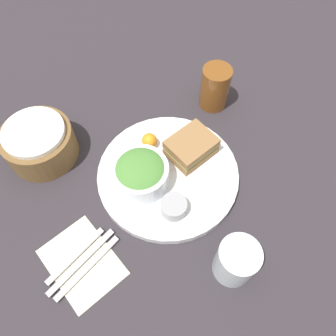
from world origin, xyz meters
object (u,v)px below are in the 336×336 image
plate (168,175)px  knife (81,262)px  spoon (76,256)px  bread_basket (39,143)px  sandwich (191,147)px  fork (88,268)px  salad_bowl (141,173)px  drink_glass (215,88)px  water_glass (236,261)px  dressing_cup (174,207)px

plate → knife: plate is taller
knife → spoon: same height
bread_basket → plate: bearing=-53.1°
sandwich → fork: (-0.33, -0.06, -0.04)m
salad_bowl → spoon: bearing=-168.7°
sandwich → salad_bowl: size_ratio=0.84×
drink_glass → knife: drink_glass is taller
water_glass → sandwich: bearing=65.0°
knife → sandwich: bearing=179.2°
dressing_cup → drink_glass: 0.33m
fork → knife: (-0.00, 0.02, 0.00)m
dressing_cup → knife: (-0.21, 0.04, -0.03)m
bread_basket → fork: (-0.08, -0.30, -0.04)m
dressing_cup → drink_glass: (0.29, 0.17, 0.02)m
sandwich → knife: sandwich is taller
sandwich → fork: 0.34m
sandwich → water_glass: water_glass is taller
knife → spoon: (-0.00, 0.02, 0.00)m
plate → spoon: size_ratio=2.19×
plate → bread_basket: (-0.18, 0.24, 0.03)m
salad_bowl → fork: (-0.20, -0.08, -0.05)m
plate → salad_bowl: 0.08m
drink_glass → sandwich: bearing=-151.6°
plate → sandwich: (0.07, 0.01, 0.03)m
plate → fork: (-0.26, -0.05, -0.00)m
sandwich → bread_basket: bearing=137.3°
drink_glass → knife: 0.52m
knife → salad_bowl: bearing=-171.8°
drink_glass → bread_basket: 0.44m
knife → water_glass: size_ratio=1.68×
salad_bowl → dressing_cup: (0.01, -0.10, -0.02)m
salad_bowl → bread_basket: (-0.12, 0.22, -0.01)m
sandwich → spoon: sandwich is taller
salad_bowl → fork: 0.22m
salad_bowl → drink_glass: 0.30m
plate → knife: 0.26m
sandwich → drink_glass: drink_glass is taller
fork → spoon: same height
salad_bowl → spoon: (-0.20, -0.04, -0.05)m
drink_glass → water_glass: 0.43m
dressing_cup → spoon: size_ratio=0.38×
sandwich → dressing_cup: bearing=-146.6°
plate → salad_bowl: (-0.06, 0.02, 0.05)m
knife → plate: bearing=-180.0°
salad_bowl → plate: bearing=-20.7°
bread_basket → water_glass: bearing=-73.6°
dressing_cup → fork: (-0.21, 0.02, -0.03)m
plate → sandwich: size_ratio=3.12×
plate → water_glass: 0.25m
salad_bowl → water_glass: bearing=-85.9°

